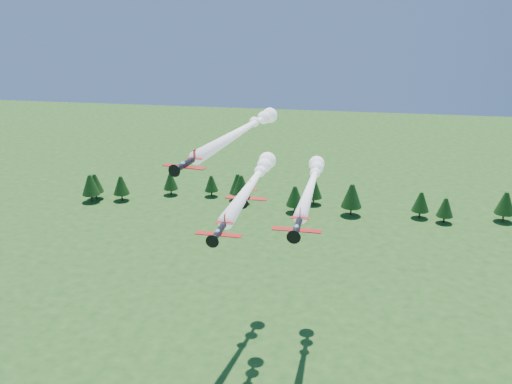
% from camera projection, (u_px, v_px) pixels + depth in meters
% --- Properties ---
extents(plane_lead, '(7.23, 44.82, 3.70)m').
position_uv_depth(plane_lead, '(253.00, 181.00, 110.19)').
color(plane_lead, black).
rests_on(plane_lead, ground).
extents(plane_left, '(13.42, 50.29, 3.70)m').
position_uv_depth(plane_left, '(244.00, 129.00, 121.84)').
color(plane_left, black).
rests_on(plane_left, ground).
extents(plane_right, '(8.45, 45.79, 3.70)m').
position_uv_depth(plane_right, '(312.00, 182.00, 120.48)').
color(plane_right, black).
rests_on(plane_right, ground).
extents(plane_slot, '(7.68, 8.41, 2.72)m').
position_uv_depth(plane_slot, '(247.00, 196.00, 104.40)').
color(plane_slot, black).
rests_on(plane_slot, ground).
extents(treeline, '(169.64, 19.95, 11.76)m').
position_uv_depth(treeline, '(284.00, 192.00, 211.19)').
color(treeline, '#382314').
rests_on(treeline, ground).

